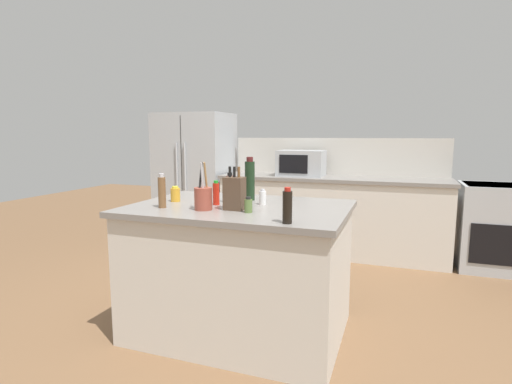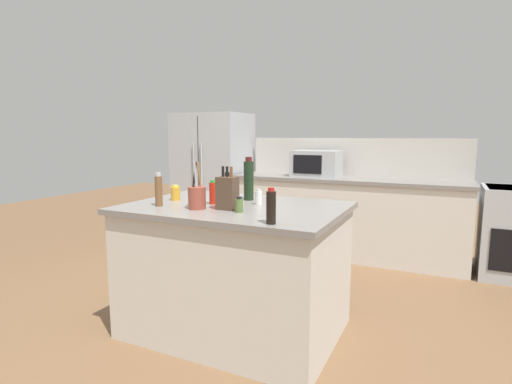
% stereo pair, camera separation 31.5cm
% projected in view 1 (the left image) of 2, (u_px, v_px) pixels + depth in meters
% --- Properties ---
extents(ground_plane, '(14.00, 14.00, 0.00)m').
position_uv_depth(ground_plane, '(240.00, 330.00, 2.97)').
color(ground_plane, brown).
extents(back_counter_run, '(2.71, 0.66, 0.94)m').
position_uv_depth(back_counter_run, '(331.00, 215.00, 4.85)').
color(back_counter_run, beige).
rests_on(back_counter_run, ground_plane).
extents(wall_backsplash, '(2.67, 0.03, 0.46)m').
position_uv_depth(wall_backsplash, '(336.00, 156.00, 5.05)').
color(wall_backsplash, beige).
rests_on(wall_backsplash, back_counter_run).
extents(kitchen_island, '(1.53, 1.08, 0.94)m').
position_uv_depth(kitchen_island, '(240.00, 269.00, 2.90)').
color(kitchen_island, beige).
rests_on(kitchen_island, ground_plane).
extents(refrigerator, '(0.95, 0.75, 1.73)m').
position_uv_depth(refrigerator, '(195.00, 177.00, 5.47)').
color(refrigerator, '#ADB2B7').
rests_on(refrigerator, ground_plane).
extents(range_oven, '(0.76, 0.65, 0.92)m').
position_uv_depth(range_oven, '(497.00, 227.00, 4.25)').
color(range_oven, '#ADB2B7').
rests_on(range_oven, ground_plane).
extents(microwave, '(0.56, 0.39, 0.31)m').
position_uv_depth(microwave, '(301.00, 163.00, 4.89)').
color(microwave, '#ADB2B7').
rests_on(microwave, back_counter_run).
extents(knife_block, '(0.13, 0.10, 0.29)m').
position_uv_depth(knife_block, '(234.00, 193.00, 2.66)').
color(knife_block, '#4C3828').
rests_on(knife_block, kitchen_island).
extents(utensil_crock, '(0.12, 0.12, 0.32)m').
position_uv_depth(utensil_crock, '(203.00, 198.00, 2.66)').
color(utensil_crock, brown).
rests_on(utensil_crock, kitchen_island).
extents(honey_jar, '(0.07, 0.07, 0.12)m').
position_uv_depth(honey_jar, '(175.00, 194.00, 3.01)').
color(honey_jar, gold).
rests_on(honey_jar, kitchen_island).
extents(spice_jar_oregano, '(0.05, 0.05, 0.10)m').
position_uv_depth(spice_jar_oregano, '(248.00, 205.00, 2.57)').
color(spice_jar_oregano, '#567038').
rests_on(spice_jar_oregano, kitchen_island).
extents(vinegar_bottle, '(0.06, 0.06, 0.23)m').
position_uv_depth(vinegar_bottle, '(230.00, 189.00, 2.93)').
color(vinegar_bottle, maroon).
rests_on(vinegar_bottle, kitchen_island).
extents(soy_sauce_bottle, '(0.06, 0.06, 0.21)m').
position_uv_depth(soy_sauce_bottle, '(287.00, 206.00, 2.25)').
color(soy_sauce_bottle, black).
rests_on(soy_sauce_bottle, kitchen_island).
extents(hot_sauce_bottle, '(0.05, 0.05, 0.17)m').
position_uv_depth(hot_sauce_bottle, '(216.00, 193.00, 2.86)').
color(hot_sauce_bottle, red).
rests_on(hot_sauce_bottle, kitchen_island).
extents(salt_shaker, '(0.05, 0.05, 0.11)m').
position_uv_depth(salt_shaker, '(263.00, 197.00, 2.87)').
color(salt_shaker, silver).
rests_on(salt_shaker, kitchen_island).
extents(wine_bottle, '(0.08, 0.08, 0.33)m').
position_uv_depth(wine_bottle, '(250.00, 180.00, 3.05)').
color(wine_bottle, black).
rests_on(wine_bottle, kitchen_island).
extents(pepper_grinder, '(0.05, 0.05, 0.24)m').
position_uv_depth(pepper_grinder, '(162.00, 192.00, 2.73)').
color(pepper_grinder, brown).
rests_on(pepper_grinder, kitchen_island).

